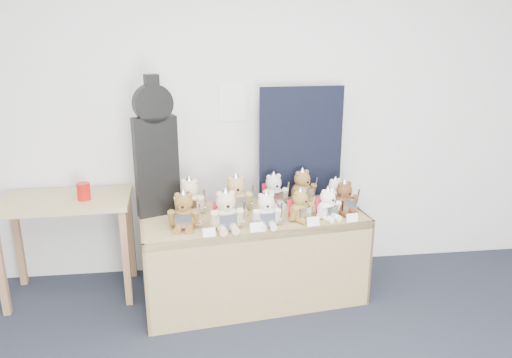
{
  "coord_description": "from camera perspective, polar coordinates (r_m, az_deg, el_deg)",
  "views": [
    {
      "loc": [
        -0.3,
        -1.45,
        2.04
      ],
      "look_at": [
        0.11,
        1.86,
        0.99
      ],
      "focal_mm": 35.0,
      "sensor_mm": 36.0,
      "label": 1
    }
  ],
  "objects": [
    {
      "name": "teddy_front_far_right",
      "position": [
        3.63,
        8.21,
        -2.95
      ],
      "size": [
        0.21,
        0.2,
        0.26
      ],
      "rotation": [
        0.0,
        0.0,
        0.42
      ],
      "color": "white",
      "rests_on": "display_table"
    },
    {
      "name": "guitar_case",
      "position": [
        3.63,
        -11.4,
        3.44
      ],
      "size": [
        0.32,
        0.2,
        1.02
      ],
      "rotation": [
        0.0,
        0.0,
        0.37
      ],
      "color": "black",
      "rests_on": "display_table"
    },
    {
      "name": "teddy_front_end",
      "position": [
        3.75,
        10.06,
        -2.24
      ],
      "size": [
        0.23,
        0.21,
        0.28
      ],
      "rotation": [
        0.0,
        0.0,
        0.34
      ],
      "color": "brown",
      "rests_on": "display_table"
    },
    {
      "name": "entry_card_c",
      "position": [
        3.5,
        6.55,
        -4.85
      ],
      "size": [
        0.09,
        0.03,
        0.07
      ],
      "primitive_type": "cube",
      "rotation": [
        -0.24,
        0.0,
        0.13
      ],
      "color": "white",
      "rests_on": "display_table"
    },
    {
      "name": "red_cup",
      "position": [
        3.86,
        -19.1,
        -1.35
      ],
      "size": [
        0.1,
        0.1,
        0.13
      ],
      "primitive_type": "cylinder",
      "color": "#B2100B",
      "rests_on": "side_table"
    },
    {
      "name": "teddy_front_centre",
      "position": [
        3.45,
        1.17,
        -3.69
      ],
      "size": [
        0.22,
        0.18,
        0.28
      ],
      "rotation": [
        0.0,
        0.0,
        0.03
      ],
      "color": "silver",
      "rests_on": "display_table"
    },
    {
      "name": "room_shell",
      "position": [
        4.0,
        -2.72,
        8.74
      ],
      "size": [
        6.0,
        6.0,
        6.0
      ],
      "color": "silver",
      "rests_on": "floor"
    },
    {
      "name": "teddy_back_end",
      "position": [
        3.94,
        9.04,
        -1.47
      ],
      "size": [
        0.19,
        0.17,
        0.23
      ],
      "rotation": [
        0.0,
        0.0,
        0.28
      ],
      "color": "white",
      "rests_on": "display_table"
    },
    {
      "name": "teddy_back_centre_left",
      "position": [
        3.71,
        -2.27,
        -1.87
      ],
      "size": [
        0.26,
        0.22,
        0.32
      ],
      "rotation": [
        0.0,
        0.0,
        0.11
      ],
      "color": "tan",
      "rests_on": "display_table"
    },
    {
      "name": "teddy_front_far_left",
      "position": [
        3.44,
        -8.23,
        -3.78
      ],
      "size": [
        0.24,
        0.2,
        0.3
      ],
      "rotation": [
        0.0,
        0.0,
        -0.09
      ],
      "color": "brown",
      "rests_on": "display_table"
    },
    {
      "name": "teddy_front_left",
      "position": [
        3.4,
        -3.44,
        -3.8
      ],
      "size": [
        0.26,
        0.23,
        0.32
      ],
      "rotation": [
        0.0,
        0.0,
        0.14
      ],
      "color": "beige",
      "rests_on": "display_table"
    },
    {
      "name": "teddy_back_centre_right",
      "position": [
        3.85,
        2.05,
        -1.4
      ],
      "size": [
        0.24,
        0.22,
        0.29
      ],
      "rotation": [
        0.0,
        0.0,
        0.25
      ],
      "color": "beige",
      "rests_on": "display_table"
    },
    {
      "name": "teddy_back_right",
      "position": [
        3.93,
        5.33,
        -0.99
      ],
      "size": [
        0.25,
        0.24,
        0.3
      ],
      "rotation": [
        0.0,
        0.0,
        0.45
      ],
      "color": "brown",
      "rests_on": "display_table"
    },
    {
      "name": "navy_board",
      "position": [
        3.97,
        5.16,
        4.13
      ],
      "size": [
        0.67,
        0.05,
        0.89
      ],
      "primitive_type": "cube",
      "rotation": [
        0.0,
        0.0,
        0.04
      ],
      "color": "black",
      "rests_on": "display_table"
    },
    {
      "name": "display_table",
      "position": [
        3.69,
        -0.09,
        -6.56
      ],
      "size": [
        1.71,
        0.88,
        0.68
      ],
      "rotation": [
        0.0,
        0.0,
        0.13
      ],
      "color": "olive",
      "rests_on": "floor"
    },
    {
      "name": "side_table",
      "position": [
        4.0,
        -20.9,
        -3.82
      ],
      "size": [
        0.97,
        0.56,
        0.79
      ],
      "rotation": [
        0.0,
        0.0,
        0.04
      ],
      "color": "tan",
      "rests_on": "floor"
    },
    {
      "name": "teddy_back_left",
      "position": [
        3.7,
        -7.59,
        -2.16
      ],
      "size": [
        0.25,
        0.21,
        0.31
      ],
      "rotation": [
        0.0,
        0.0,
        -0.11
      ],
      "color": "beige",
      "rests_on": "display_table"
    },
    {
      "name": "teddy_front_right",
      "position": [
        3.57,
        5.1,
        -3.16
      ],
      "size": [
        0.22,
        0.21,
        0.26
      ],
      "rotation": [
        0.0,
        0.0,
        0.53
      ],
      "color": "olive",
      "rests_on": "display_table"
    },
    {
      "name": "entry_card_b",
      "position": [
        3.38,
        0.06,
        -5.54
      ],
      "size": [
        0.09,
        0.03,
        0.07
      ],
      "primitive_type": "cube",
      "rotation": [
        -0.24,
        0.0,
        0.13
      ],
      "color": "white",
      "rests_on": "display_table"
    },
    {
      "name": "entry_card_d",
      "position": [
        3.61,
        10.94,
        -4.38
      ],
      "size": [
        0.09,
        0.03,
        0.06
      ],
      "primitive_type": "cube",
      "rotation": [
        -0.24,
        0.0,
        0.13
      ],
      "color": "white",
      "rests_on": "display_table"
    },
    {
      "name": "entry_card_a",
      "position": [
        3.32,
        -5.39,
        -6.11
      ],
      "size": [
        0.09,
        0.03,
        0.06
      ],
      "primitive_type": "cube",
      "rotation": [
        -0.24,
        0.0,
        0.13
      ],
      "color": "white",
      "rests_on": "display_table"
    }
  ]
}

